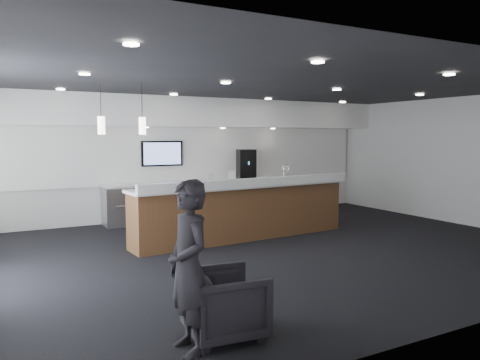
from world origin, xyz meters
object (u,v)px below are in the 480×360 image
service_counter (244,210)px  lounge_guest (188,267)px  armchair (225,304)px  coffee_machine (246,164)px

service_counter → lounge_guest: lounge_guest is taller
armchair → lounge_guest: 0.67m
coffee_machine → armchair: size_ratio=1.01×
service_counter → lounge_guest: size_ratio=2.88×
service_counter → coffee_machine: (1.53, 2.66, 0.76)m
armchair → lounge_guest: (-0.45, -0.13, 0.48)m
coffee_machine → lounge_guest: (-4.41, -6.80, -0.51)m
coffee_machine → lounge_guest: coffee_machine is taller
armchair → service_counter: bearing=-25.2°
service_counter → coffee_machine: coffee_machine is taller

